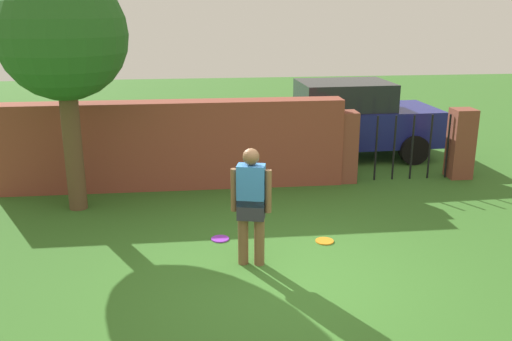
{
  "coord_description": "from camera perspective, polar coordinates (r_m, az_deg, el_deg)",
  "views": [
    {
      "loc": [
        -1.1,
        -6.47,
        3.42
      ],
      "look_at": [
        -0.19,
        1.55,
        1.0
      ],
      "focal_mm": 39.59,
      "sensor_mm": 36.0,
      "label": 1
    }
  ],
  "objects": [
    {
      "name": "frisbee_orange",
      "position": [
        8.51,
        6.94,
        -7.09
      ],
      "size": [
        0.27,
        0.27,
        0.02
      ],
      "primitive_type": "cylinder",
      "color": "orange",
      "rests_on": "ground"
    },
    {
      "name": "person",
      "position": [
        7.43,
        -0.5,
        -3.16
      ],
      "size": [
        0.53,
        0.3,
        1.62
      ],
      "rotation": [
        0.0,
        0.0,
        2.9
      ],
      "color": "brown",
      "rests_on": "ground"
    },
    {
      "name": "ground_plane",
      "position": [
        7.41,
        2.85,
        -10.85
      ],
      "size": [
        40.0,
        40.0,
        0.0
      ],
      "primitive_type": "plane",
      "color": "#336623"
    },
    {
      "name": "fence_gate",
      "position": [
        11.54,
        14.66,
        2.49
      ],
      "size": [
        2.82,
        0.44,
        1.4
      ],
      "color": "brown",
      "rests_on": "ground"
    },
    {
      "name": "frisbee_purple",
      "position": [
        8.54,
        -3.65,
        -6.9
      ],
      "size": [
        0.27,
        0.27,
        0.02
      ],
      "primitive_type": "cylinder",
      "color": "purple",
      "rests_on": "ground"
    },
    {
      "name": "car",
      "position": [
        12.95,
        8.79,
        5.09
      ],
      "size": [
        4.27,
        2.06,
        1.72
      ],
      "rotation": [
        0.0,
        0.0,
        0.04
      ],
      "color": "navy",
      "rests_on": "ground"
    },
    {
      "name": "tree",
      "position": [
        9.66,
        -18.97,
        12.57
      ],
      "size": [
        2.07,
        2.07,
        3.95
      ],
      "color": "brown",
      "rests_on": "ground"
    },
    {
      "name": "brick_wall",
      "position": [
        10.75,
        -8.44,
        2.56
      ],
      "size": [
        6.46,
        0.5,
        1.66
      ],
      "primitive_type": "cube",
      "color": "brown",
      "rests_on": "ground"
    }
  ]
}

